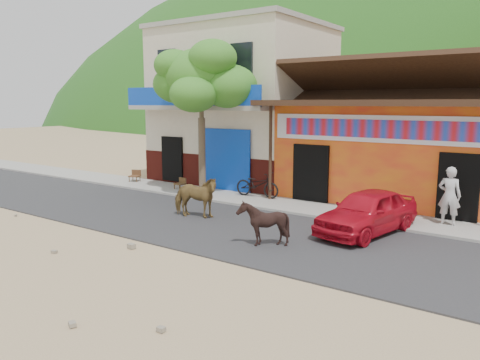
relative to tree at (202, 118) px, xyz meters
The scene contains 13 objects.
ground 8.03m from the tree, 51.58° to the right, with size 120.00×120.00×0.00m, color #9E825B.
road 6.45m from the tree, 35.66° to the right, with size 60.00×5.00×0.04m, color #28282B.
sidewalk 5.53m from the tree, ahead, with size 60.00×2.00×0.12m, color gray.
dance_club 7.93m from the tree, 32.47° to the left, with size 8.00×6.00×3.60m, color orange.
cafe_building 4.31m from the tree, 102.09° to the left, with size 7.00×6.00×7.00m, color beige.
tree is the anchor object (origin of this frame).
cow_tan 4.41m from the tree, 53.81° to the right, with size 0.73×1.61×1.36m, color brown.
cow_dark 7.44m from the tree, 37.36° to the right, with size 0.96×1.08×1.19m, color black.
red_car 7.91m from the tree, 12.07° to the right, with size 1.49×3.70×1.26m, color red.
scooter 3.41m from the tree, 15.54° to the left, with size 0.65×1.85×0.97m, color black.
pedestrian 9.36m from the tree, ahead, with size 0.64×0.42×1.75m, color #BDBDBD.
cafe_chair_left 5.08m from the tree, behind, with size 0.45×0.45×0.97m, color #4D3319, non-canonical shape.
cafe_chair_right 2.93m from the tree, behind, with size 0.40×0.40×0.86m, color #452917, non-canonical shape.
Camera 1 is at (7.24, -8.37, 3.71)m, focal length 35.00 mm.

